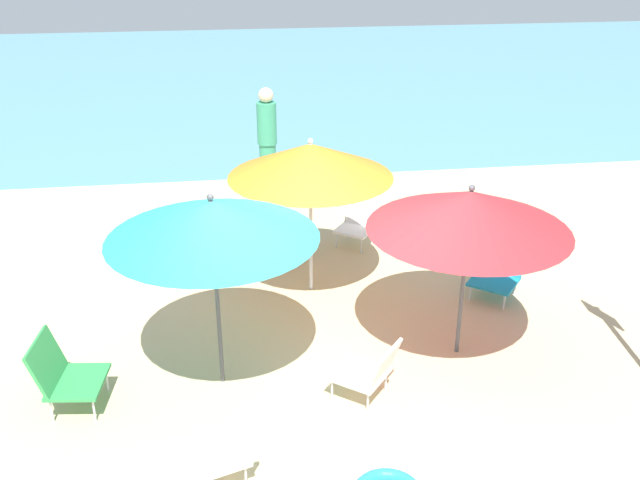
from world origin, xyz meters
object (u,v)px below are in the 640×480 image
(umbrella_teal, at_px, (212,220))
(beach_chair_d, at_px, (63,373))
(umbrella_red, at_px, (470,211))
(beach_chair_a, at_px, (497,272))
(person_b, at_px, (273,217))
(beach_chair_c, at_px, (358,220))
(beach_chair_e, at_px, (217,455))
(person_a, at_px, (267,145))
(beach_chair_b, at_px, (370,370))
(umbrella_orange, at_px, (310,160))

(umbrella_teal, bearing_deg, beach_chair_d, -171.95)
(umbrella_red, height_order, beach_chair_a, umbrella_red)
(person_b, bearing_deg, beach_chair_d, -132.13)
(umbrella_teal, bearing_deg, beach_chair_c, 57.48)
(beach_chair_e, bearing_deg, beach_chair_c, -42.08)
(umbrella_teal, bearing_deg, person_a, 80.45)
(umbrella_red, distance_m, beach_chair_c, 2.95)
(beach_chair_e, distance_m, person_b, 4.14)
(umbrella_teal, distance_m, beach_chair_b, 1.91)
(person_a, bearing_deg, beach_chair_d, -6.77)
(umbrella_orange, distance_m, beach_chair_c, 1.86)
(umbrella_red, relative_size, beach_chair_b, 2.71)
(umbrella_orange, bearing_deg, beach_chair_e, -109.71)
(umbrella_red, distance_m, umbrella_orange, 1.96)
(beach_chair_a, bearing_deg, beach_chair_d, -33.36)
(umbrella_teal, distance_m, beach_chair_c, 3.60)
(umbrella_red, xyz_separation_m, beach_chair_a, (0.80, 1.08, -1.24))
(umbrella_orange, bearing_deg, person_a, 95.94)
(umbrella_teal, distance_m, beach_chair_d, 1.88)
(umbrella_red, distance_m, beach_chair_b, 1.70)
(person_b, bearing_deg, umbrella_orange, -78.21)
(person_a, bearing_deg, umbrella_teal, 8.08)
(umbrella_teal, height_order, umbrella_orange, umbrella_teal)
(umbrella_red, xyz_separation_m, person_b, (-1.63, 2.53, -1.04))
(umbrella_orange, bearing_deg, person_b, 108.83)
(umbrella_orange, xyz_separation_m, beach_chair_a, (2.07, -0.40, -1.28))
(umbrella_orange, relative_size, beach_chair_e, 2.61)
(person_a, bearing_deg, person_b, 15.41)
(beach_chair_d, relative_size, person_a, 0.40)
(umbrella_red, height_order, beach_chair_c, umbrella_red)
(beach_chair_c, relative_size, beach_chair_e, 0.98)
(umbrella_red, height_order, umbrella_orange, umbrella_orange)
(beach_chair_c, height_order, beach_chair_e, beach_chair_c)
(beach_chair_b, bearing_deg, umbrella_orange, -44.62)
(beach_chair_b, bearing_deg, beach_chair_e, 72.54)
(umbrella_orange, relative_size, person_a, 1.05)
(umbrella_red, distance_m, person_b, 3.19)
(beach_chair_a, height_order, beach_chair_c, beach_chair_c)
(beach_chair_d, height_order, person_b, person_b)
(beach_chair_c, bearing_deg, umbrella_teal, 2.97)
(umbrella_teal, height_order, beach_chair_c, umbrella_teal)
(umbrella_orange, distance_m, person_b, 1.55)
(beach_chair_b, bearing_deg, beach_chair_a, -98.27)
(umbrella_teal, relative_size, person_a, 1.09)
(umbrella_red, distance_m, person_a, 4.59)
(umbrella_teal, relative_size, beach_chair_b, 2.69)
(beach_chair_e, bearing_deg, beach_chair_a, -68.53)
(beach_chair_d, bearing_deg, person_a, 72.37)
(beach_chair_b, height_order, beach_chair_d, beach_chair_d)
(umbrella_teal, height_order, umbrella_red, umbrella_teal)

